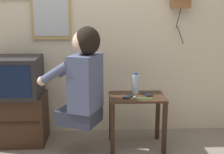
# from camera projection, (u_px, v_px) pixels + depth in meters

# --- Properties ---
(wall_back) EXTENTS (6.80, 0.05, 2.55)m
(wall_back) POSITION_uv_depth(u_px,v_px,m) (84.00, 19.00, 3.37)
(wall_back) COLOR beige
(wall_back) RESTS_ON ground_plane
(side_table) EXTENTS (0.55, 0.40, 0.54)m
(side_table) POSITION_uv_depth(u_px,v_px,m) (137.00, 107.00, 3.12)
(side_table) COLOR #382316
(side_table) RESTS_ON ground_plane
(person) EXTENTS (0.62, 0.52, 0.92)m
(person) POSITION_uv_depth(u_px,v_px,m) (83.00, 77.00, 2.87)
(person) COLOR #2D3347
(person) RESTS_ON ground_plane
(tv_stand) EXTENTS (0.59, 0.42, 0.52)m
(tv_stand) POSITION_uv_depth(u_px,v_px,m) (18.00, 119.00, 3.26)
(tv_stand) COLOR #382316
(tv_stand) RESTS_ON ground_plane
(television) EXTENTS (0.51, 0.48, 0.40)m
(television) POSITION_uv_depth(u_px,v_px,m) (15.00, 77.00, 3.15)
(television) COLOR #232326
(television) RESTS_ON tv_stand
(wall_mirror) EXTENTS (0.42, 0.03, 0.73)m
(wall_mirror) POSITION_uv_depth(u_px,v_px,m) (51.00, 4.00, 3.28)
(wall_mirror) COLOR tan
(cell_phone_held) EXTENTS (0.11, 0.14, 0.01)m
(cell_phone_held) POSITION_uv_depth(u_px,v_px,m) (128.00, 97.00, 3.04)
(cell_phone_held) COLOR black
(cell_phone_held) RESTS_ON side_table
(cell_phone_spare) EXTENTS (0.09, 0.13, 0.01)m
(cell_phone_spare) POSITION_uv_depth(u_px,v_px,m) (148.00, 94.00, 3.12)
(cell_phone_spare) COLOR black
(cell_phone_spare) RESTS_ON side_table
(water_bottle) EXTENTS (0.07, 0.07, 0.21)m
(water_bottle) POSITION_uv_depth(u_px,v_px,m) (136.00, 84.00, 3.16)
(water_bottle) COLOR #ADC6DB
(water_bottle) RESTS_ON side_table
(toothbrush) EXTENTS (0.18, 0.04, 0.02)m
(toothbrush) POSITION_uv_depth(u_px,v_px,m) (141.00, 98.00, 2.99)
(toothbrush) COLOR #4CBF66
(toothbrush) RESTS_ON side_table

